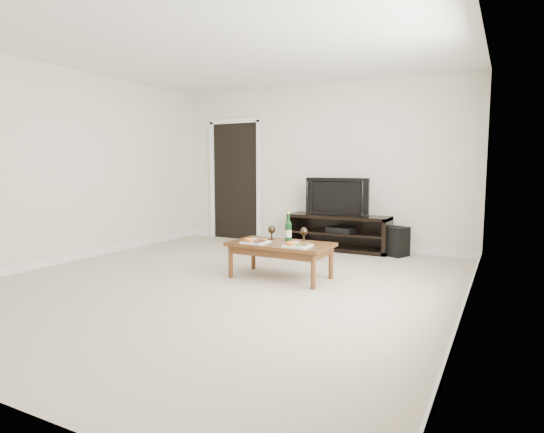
{
  "coord_description": "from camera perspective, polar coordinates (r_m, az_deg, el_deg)",
  "views": [
    {
      "loc": [
        2.79,
        -4.16,
        1.3
      ],
      "look_at": [
        0.29,
        0.63,
        0.7
      ],
      "focal_mm": 30.0,
      "sensor_mm": 36.0,
      "label": 1
    }
  ],
  "objects": [
    {
      "name": "floor",
      "position": [
        5.18,
        -6.1,
        -8.25
      ],
      "size": [
        5.5,
        5.5,
        0.0
      ],
      "primitive_type": "plane",
      "color": "#C1B59B",
      "rests_on": "ground"
    },
    {
      "name": "back_wall",
      "position": [
        7.47,
        5.71,
        6.3
      ],
      "size": [
        5.0,
        0.04,
        2.6
      ],
      "primitive_type": "cube",
      "color": "silver",
      "rests_on": "ground"
    },
    {
      "name": "ceiling",
      "position": [
        5.18,
        -6.46,
        21.05
      ],
      "size": [
        5.0,
        5.5,
        0.04
      ],
      "primitive_type": "cube",
      "color": "white",
      "rests_on": "back_wall"
    },
    {
      "name": "doorway",
      "position": [
        8.15,
        -4.59,
        4.38
      ],
      "size": [
        0.9,
        0.02,
        2.05
      ],
      "primitive_type": "cube",
      "color": "black",
      "rests_on": "ground"
    },
    {
      "name": "media_console",
      "position": [
        7.12,
        8.33,
        -2.01
      ],
      "size": [
        1.58,
        0.45,
        0.55
      ],
      "primitive_type": "cube",
      "color": "black",
      "rests_on": "ground"
    },
    {
      "name": "television",
      "position": [
        7.06,
        8.41,
        2.52
      ],
      "size": [
        1.0,
        0.14,
        0.58
      ],
      "primitive_type": "imported",
      "rotation": [
        0.0,
        0.0,
        -0.01
      ],
      "color": "black",
      "rests_on": "media_console"
    },
    {
      "name": "av_receiver",
      "position": [
        7.09,
        8.69,
        -1.64
      ],
      "size": [
        0.43,
        0.34,
        0.08
      ],
      "primitive_type": "cube",
      "rotation": [
        0.0,
        0.0,
        -0.12
      ],
      "color": "black",
      "rests_on": "media_console"
    },
    {
      "name": "subwoofer",
      "position": [
        6.84,
        15.34,
        -3.03
      ],
      "size": [
        0.38,
        0.38,
        0.43
      ],
      "primitive_type": "cube",
      "rotation": [
        0.0,
        0.0,
        -0.41
      ],
      "color": "black",
      "rests_on": "ground"
    },
    {
      "name": "coffee_table",
      "position": [
        5.3,
        1.09,
        -5.54
      ],
      "size": [
        1.18,
        0.66,
        0.42
      ],
      "primitive_type": "cube",
      "rotation": [
        0.0,
        0.0,
        -0.02
      ],
      "color": "brown",
      "rests_on": "ground"
    },
    {
      "name": "plate_left",
      "position": [
        5.24,
        -2.08,
        -2.97
      ],
      "size": [
        0.27,
        0.27,
        0.07
      ],
      "primitive_type": "cube",
      "color": "white",
      "rests_on": "coffee_table"
    },
    {
      "name": "plate_right",
      "position": [
        5.0,
        3.21,
        -3.42
      ],
      "size": [
        0.27,
        0.27,
        0.07
      ],
      "primitive_type": "cube",
      "color": "white",
      "rests_on": "coffee_table"
    },
    {
      "name": "wine_bottle",
      "position": [
        5.37,
        2.07,
        -1.22
      ],
      "size": [
        0.07,
        0.07,
        0.35
      ],
      "primitive_type": "cylinder",
      "color": "#0E3316",
      "rests_on": "coffee_table"
    },
    {
      "name": "goblet_left",
      "position": [
        5.48,
        -0.05,
        -2.01
      ],
      "size": [
        0.09,
        0.09,
        0.17
      ],
      "primitive_type": null,
      "color": "#31271B",
      "rests_on": "coffee_table"
    },
    {
      "name": "goblet_right",
      "position": [
        5.34,
        4.02,
        -2.25
      ],
      "size": [
        0.09,
        0.09,
        0.17
      ],
      "primitive_type": null,
      "color": "#31271B",
      "rests_on": "coffee_table"
    }
  ]
}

